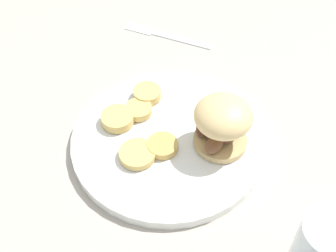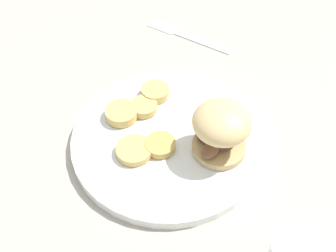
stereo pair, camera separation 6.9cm
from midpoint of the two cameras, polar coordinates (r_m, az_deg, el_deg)
ground_plane at (r=0.73m, az=2.73°, el=-2.40°), size 4.00×4.00×0.00m
dinner_plate at (r=0.72m, az=2.76°, el=-1.89°), size 0.30×0.30×0.02m
sandwich at (r=0.67m, az=9.47°, el=-0.44°), size 0.11×0.08×0.08m
potato_round_0 at (r=0.77m, az=1.02°, el=4.04°), size 0.05×0.05×0.01m
potato_round_1 at (r=0.69m, az=-1.30°, el=-3.14°), size 0.05×0.05×0.01m
potato_round_2 at (r=0.74m, az=-0.32°, el=2.21°), size 0.04×0.04×0.01m
potato_round_3 at (r=0.69m, az=1.55°, el=-2.33°), size 0.05×0.05×0.01m
potato_round_4 at (r=0.73m, az=-3.15°, el=1.28°), size 0.05×0.05×0.02m
fork at (r=0.92m, az=4.61°, el=10.77°), size 0.03×0.18×0.00m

